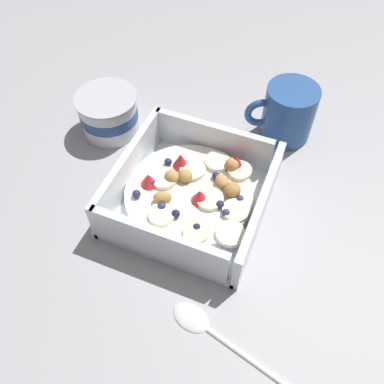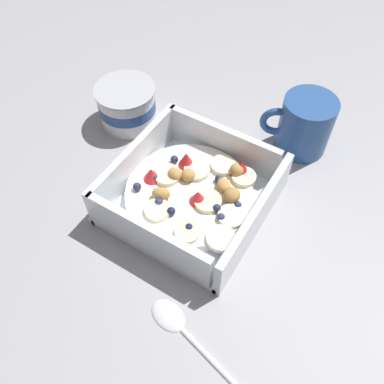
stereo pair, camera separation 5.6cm
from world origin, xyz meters
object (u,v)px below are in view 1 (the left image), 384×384
(spoon, at_px, (209,330))
(coffee_mug, at_px, (287,113))
(fruit_bowl, at_px, (193,195))
(yogurt_cup, at_px, (109,113))

(spoon, xyz_separation_m, coffee_mug, (0.35, 0.00, 0.04))
(fruit_bowl, xyz_separation_m, coffee_mug, (0.19, -0.08, 0.02))
(yogurt_cup, relative_size, coffee_mug, 0.92)
(spoon, bearing_deg, yogurt_cup, 46.59)
(spoon, distance_m, yogurt_cup, 0.37)
(fruit_bowl, height_order, coffee_mug, coffee_mug)
(yogurt_cup, height_order, coffee_mug, coffee_mug)
(coffee_mug, bearing_deg, yogurt_cup, 109.62)
(fruit_bowl, xyz_separation_m, yogurt_cup, (0.09, 0.18, 0.01))
(fruit_bowl, relative_size, coffee_mug, 1.91)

